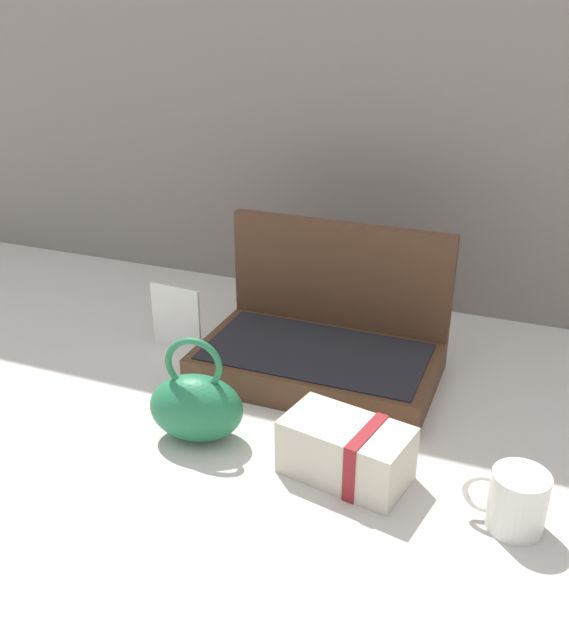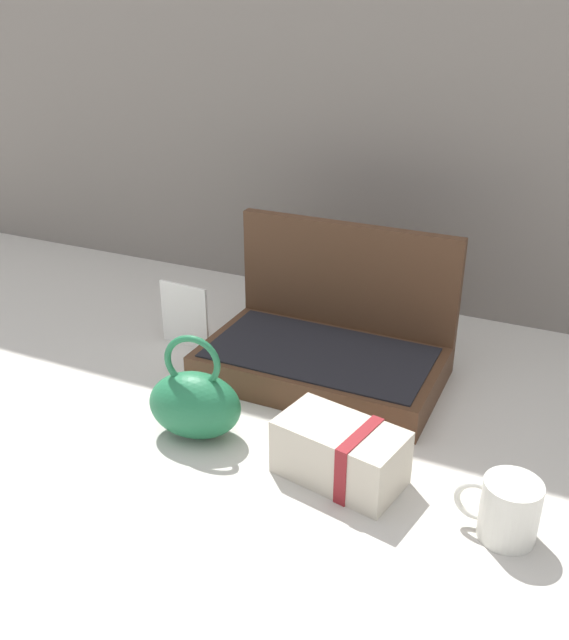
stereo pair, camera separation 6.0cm
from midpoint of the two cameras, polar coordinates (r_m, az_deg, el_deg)
The scene contains 6 objects.
ground_plane at distance 1.27m, azimuth 1.44°, elevation -7.49°, with size 6.00×6.00×0.00m, color beige.
open_suitcase at distance 1.37m, azimuth 4.81°, elevation -1.96°, with size 0.46×0.28×0.28m.
teal_pouch_handbag at distance 1.19m, azimuth -5.92°, elevation -6.80°, with size 0.18×0.13×0.19m.
cream_toiletry_bag at distance 1.10m, azimuth 6.32°, elevation -10.83°, with size 0.21×0.14×0.10m.
coffee_mug at distance 1.05m, azimuth 19.46°, elevation -14.47°, with size 0.12×0.08×0.09m.
info_card_left at distance 1.48m, azimuth -7.06°, elevation 0.39°, with size 0.12×0.01×0.14m, color white.
Camera 2 is at (0.45, -0.97, 0.69)m, focal length 39.03 mm.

